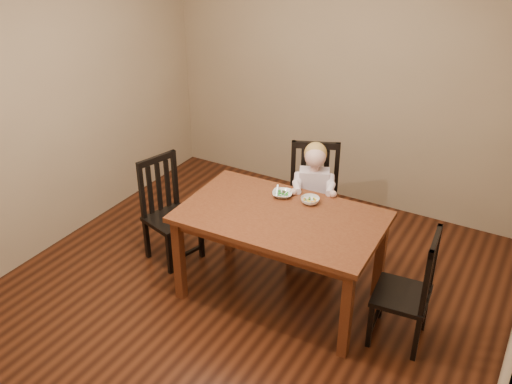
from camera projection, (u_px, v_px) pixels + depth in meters
The scene contains 9 objects.
room at pixel (247, 147), 4.17m from camera, with size 4.01×4.01×2.71m.
dining_table at pixel (281, 225), 4.46m from camera, with size 1.60×0.99×0.79m.
chair_child at pixel (313, 203), 5.15m from camera, with size 0.58×0.57×1.05m.
chair_left at pixel (169, 212), 5.10m from camera, with size 0.50×0.51×0.97m.
chair_right at pixel (409, 291), 4.11m from camera, with size 0.43×0.44×0.95m.
toddler at pixel (313, 191), 5.03m from camera, with size 0.35×0.43×0.60m, color silver, non-canonical shape.
bowl_peas at pixel (282, 194), 4.67m from camera, with size 0.16×0.16×0.04m, color white.
bowl_veg at pixel (310, 200), 4.57m from camera, with size 0.15×0.15×0.05m, color white.
fork at pixel (277, 191), 4.66m from camera, with size 0.05×0.11×0.04m.
Camera 1 is at (1.96, -3.29, 3.05)m, focal length 40.00 mm.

